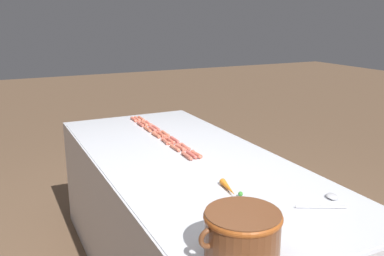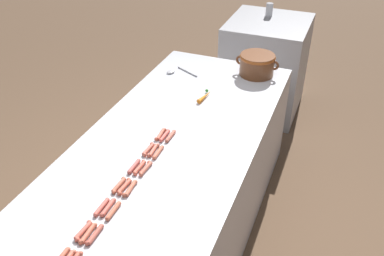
{
  "view_description": "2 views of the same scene",
  "coord_description": "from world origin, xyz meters",
  "px_view_note": "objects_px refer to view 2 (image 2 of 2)",
  "views": [
    {
      "loc": [
        0.99,
        2.11,
        1.64
      ],
      "look_at": [
        -0.14,
        -0.23,
        0.95
      ],
      "focal_mm": 39.25,
      "sensor_mm": 36.0,
      "label": 1
    },
    {
      "loc": [
        0.88,
        -1.87,
        2.28
      ],
      "look_at": [
        0.11,
        0.07,
        0.88
      ],
      "focal_mm": 38.79,
      "sensor_mm": 36.0,
      "label": 2
    }
  ],
  "objects_px": {
    "hot_dog_5": "(148,149)",
    "hot_dog_13": "(165,136)",
    "hot_dog_4": "(134,166)",
    "hot_dog_15": "(94,234)",
    "hot_dog_1": "(83,231)",
    "hot_dog_18": "(145,168)",
    "hot_dog_16": "(113,211)",
    "serving_spoon": "(176,72)",
    "bean_pot": "(257,63)",
    "hot_dog_8": "(88,233)",
    "hot_dog_12": "(153,150)",
    "hot_dog_2": "(102,207)",
    "hot_dog_3": "(119,185)",
    "hot_dog_10": "(124,187)",
    "hot_dog_11": "(140,167)",
    "hot_dog_9": "(108,207)",
    "hot_dog_19": "(158,152)",
    "hot_dog_6": "(161,134)",
    "hot_dog_17": "(130,188)",
    "back_cabinet": "(265,67)",
    "carrot": "(205,96)",
    "hot_dog_20": "(170,136)",
    "soda_can": "(269,10)"
  },
  "relations": [
    {
      "from": "hot_dog_15",
      "to": "hot_dog_9",
      "type": "bearing_deg",
      "value": 100.38
    },
    {
      "from": "hot_dog_12",
      "to": "hot_dog_18",
      "type": "distance_m",
      "value": 0.17
    },
    {
      "from": "hot_dog_16",
      "to": "soda_can",
      "type": "bearing_deg",
      "value": 87.57
    },
    {
      "from": "hot_dog_10",
      "to": "serving_spoon",
      "type": "xyz_separation_m",
      "value": [
        -0.28,
        1.32,
        -0.0
      ]
    },
    {
      "from": "hot_dog_1",
      "to": "hot_dog_20",
      "type": "distance_m",
      "value": 0.83
    },
    {
      "from": "hot_dog_5",
      "to": "hot_dog_2",
      "type": "bearing_deg",
      "value": -90.08
    },
    {
      "from": "hot_dog_1",
      "to": "hot_dog_16",
      "type": "xyz_separation_m",
      "value": [
        0.06,
        0.16,
        0.0
      ]
    },
    {
      "from": "back_cabinet",
      "to": "hot_dog_8",
      "type": "bearing_deg",
      "value": -93.93
    },
    {
      "from": "hot_dog_16",
      "to": "hot_dog_17",
      "type": "distance_m",
      "value": 0.17
    },
    {
      "from": "hot_dog_5",
      "to": "hot_dog_13",
      "type": "xyz_separation_m",
      "value": [
        0.03,
        0.16,
        0.0
      ]
    },
    {
      "from": "hot_dog_2",
      "to": "hot_dog_10",
      "type": "distance_m",
      "value": 0.17
    },
    {
      "from": "hot_dog_11",
      "to": "hot_dog_18",
      "type": "relative_size",
      "value": 1.0
    },
    {
      "from": "hot_dog_19",
      "to": "hot_dog_13",
      "type": "bearing_deg",
      "value": 101.54
    },
    {
      "from": "hot_dog_18",
      "to": "soda_can",
      "type": "distance_m",
      "value": 2.42
    },
    {
      "from": "hot_dog_17",
      "to": "hot_dog_13",
      "type": "bearing_deg",
      "value": 93.68
    },
    {
      "from": "hot_dog_9",
      "to": "bean_pot",
      "type": "distance_m",
      "value": 1.72
    },
    {
      "from": "hot_dog_8",
      "to": "hot_dog_12",
      "type": "xyz_separation_m",
      "value": [
        -0.0,
        0.67,
        0.0
      ]
    },
    {
      "from": "hot_dog_6",
      "to": "hot_dog_8",
      "type": "distance_m",
      "value": 0.83
    },
    {
      "from": "hot_dog_15",
      "to": "carrot",
      "type": "height_order",
      "value": "carrot"
    },
    {
      "from": "hot_dog_3",
      "to": "hot_dog_8",
      "type": "distance_m",
      "value": 0.34
    },
    {
      "from": "hot_dog_3",
      "to": "hot_dog_20",
      "type": "relative_size",
      "value": 1.0
    },
    {
      "from": "hot_dog_6",
      "to": "hot_dog_16",
      "type": "bearing_deg",
      "value": -84.58
    },
    {
      "from": "hot_dog_4",
      "to": "hot_dog_11",
      "type": "distance_m",
      "value": 0.03
    },
    {
      "from": "hot_dog_2",
      "to": "hot_dog_9",
      "type": "xyz_separation_m",
      "value": [
        0.03,
        0.01,
        0.0
      ]
    },
    {
      "from": "hot_dog_9",
      "to": "carrot",
      "type": "relative_size",
      "value": 0.72
    },
    {
      "from": "back_cabinet",
      "to": "serving_spoon",
      "type": "distance_m",
      "value": 1.27
    },
    {
      "from": "hot_dog_6",
      "to": "hot_dog_19",
      "type": "xyz_separation_m",
      "value": [
        0.06,
        -0.17,
        0.0
      ]
    },
    {
      "from": "hot_dog_16",
      "to": "hot_dog_19",
      "type": "xyz_separation_m",
      "value": [
        -0.0,
        0.5,
        0.0
      ]
    },
    {
      "from": "hot_dog_4",
      "to": "hot_dog_9",
      "type": "bearing_deg",
      "value": -84.33
    },
    {
      "from": "carrot",
      "to": "hot_dog_12",
      "type": "bearing_deg",
      "value": -95.02
    },
    {
      "from": "hot_dog_4",
      "to": "soda_can",
      "type": "xyz_separation_m",
      "value": [
        0.18,
        2.42,
        0.16
      ]
    },
    {
      "from": "hot_dog_17",
      "to": "serving_spoon",
      "type": "relative_size",
      "value": 0.51
    },
    {
      "from": "hot_dog_10",
      "to": "bean_pot",
      "type": "bearing_deg",
      "value": 78.65
    },
    {
      "from": "hot_dog_5",
      "to": "serving_spoon",
      "type": "distance_m",
      "value": 1.02
    },
    {
      "from": "hot_dog_5",
      "to": "hot_dog_12",
      "type": "bearing_deg",
      "value": 3.92
    },
    {
      "from": "hot_dog_13",
      "to": "hot_dog_16",
      "type": "height_order",
      "value": "same"
    },
    {
      "from": "hot_dog_18",
      "to": "bean_pot",
      "type": "height_order",
      "value": "bean_pot"
    },
    {
      "from": "hot_dog_2",
      "to": "hot_dog_3",
      "type": "relative_size",
      "value": 1.0
    },
    {
      "from": "hot_dog_11",
      "to": "serving_spoon",
      "type": "bearing_deg",
      "value": 103.72
    },
    {
      "from": "hot_dog_8",
      "to": "hot_dog_9",
      "type": "bearing_deg",
      "value": 90.61
    },
    {
      "from": "hot_dog_2",
      "to": "bean_pot",
      "type": "distance_m",
      "value": 1.73
    },
    {
      "from": "hot_dog_4",
      "to": "hot_dog_11",
      "type": "height_order",
      "value": "same"
    },
    {
      "from": "hot_dog_20",
      "to": "hot_dog_2",
      "type": "bearing_deg",
      "value": -95.44
    },
    {
      "from": "hot_dog_18",
      "to": "bean_pot",
      "type": "bearing_deg",
      "value": 78.68
    },
    {
      "from": "hot_dog_1",
      "to": "hot_dog_8",
      "type": "relative_size",
      "value": 1.0
    },
    {
      "from": "hot_dog_16",
      "to": "serving_spoon",
      "type": "relative_size",
      "value": 0.51
    },
    {
      "from": "bean_pot",
      "to": "hot_dog_3",
      "type": "bearing_deg",
      "value": -102.47
    },
    {
      "from": "hot_dog_15",
      "to": "soda_can",
      "type": "height_order",
      "value": "soda_can"
    },
    {
      "from": "hot_dog_1",
      "to": "hot_dog_18",
      "type": "xyz_separation_m",
      "value": [
        0.06,
        0.5,
        0.0
      ]
    },
    {
      "from": "hot_dog_4",
      "to": "hot_dog_15",
      "type": "bearing_deg",
      "value": -82.7
    }
  ]
}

